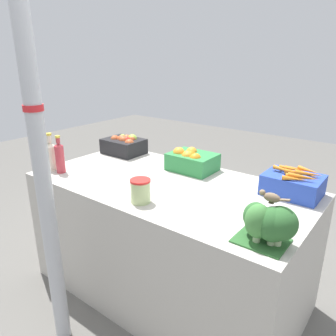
{
  "coord_description": "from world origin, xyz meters",
  "views": [
    {
      "loc": [
        1.17,
        -1.52,
        1.59
      ],
      "look_at": [
        0.0,
        0.0,
        0.91
      ],
      "focal_mm": 35.0,
      "sensor_mm": 36.0,
      "label": 1
    }
  ],
  "objects_px": {
    "pickle_jar": "(141,191)",
    "juice_bottle_cloudy": "(51,155)",
    "sparrow_bird": "(271,197)",
    "juice_bottle_ruby": "(60,157)",
    "carrot_crate": "(293,184)",
    "orange_crate": "(191,160)",
    "apple_crate": "(124,145)",
    "support_pole": "(33,109)",
    "broccoli_pile": "(270,223)"
  },
  "relations": [
    {
      "from": "carrot_crate",
      "to": "juice_bottle_cloudy",
      "type": "bearing_deg",
      "value": -158.4
    },
    {
      "from": "apple_crate",
      "to": "carrot_crate",
      "type": "height_order",
      "value": "same"
    },
    {
      "from": "support_pole",
      "to": "juice_bottle_ruby",
      "type": "xyz_separation_m",
      "value": [
        -0.46,
        0.41,
        -0.42
      ]
    },
    {
      "from": "support_pole",
      "to": "juice_bottle_ruby",
      "type": "height_order",
      "value": "support_pole"
    },
    {
      "from": "apple_crate",
      "to": "carrot_crate",
      "type": "bearing_deg",
      "value": -0.12
    },
    {
      "from": "pickle_jar",
      "to": "sparrow_bird",
      "type": "distance_m",
      "value": 0.72
    },
    {
      "from": "support_pole",
      "to": "carrot_crate",
      "type": "height_order",
      "value": "support_pole"
    },
    {
      "from": "juice_bottle_cloudy",
      "to": "apple_crate",
      "type": "bearing_deg",
      "value": 78.08
    },
    {
      "from": "broccoli_pile",
      "to": "pickle_jar",
      "type": "height_order",
      "value": "broccoli_pile"
    },
    {
      "from": "juice_bottle_ruby",
      "to": "pickle_jar",
      "type": "distance_m",
      "value": 0.75
    },
    {
      "from": "support_pole",
      "to": "orange_crate",
      "type": "distance_m",
      "value": 1.11
    },
    {
      "from": "juice_bottle_cloudy",
      "to": "support_pole",
      "type": "bearing_deg",
      "value": -36.24
    },
    {
      "from": "apple_crate",
      "to": "pickle_jar",
      "type": "bearing_deg",
      "value": -39.92
    },
    {
      "from": "juice_bottle_cloudy",
      "to": "pickle_jar",
      "type": "distance_m",
      "value": 0.86
    },
    {
      "from": "sparrow_bird",
      "to": "broccoli_pile",
      "type": "bearing_deg",
      "value": 137.96
    },
    {
      "from": "carrot_crate",
      "to": "broccoli_pile",
      "type": "bearing_deg",
      "value": -81.6
    },
    {
      "from": "apple_crate",
      "to": "juice_bottle_ruby",
      "type": "bearing_deg",
      "value": -92.22
    },
    {
      "from": "support_pole",
      "to": "pickle_jar",
      "type": "distance_m",
      "value": 0.67
    },
    {
      "from": "orange_crate",
      "to": "apple_crate",
      "type": "bearing_deg",
      "value": 179.22
    },
    {
      "from": "support_pole",
      "to": "broccoli_pile",
      "type": "bearing_deg",
      "value": 22.18
    },
    {
      "from": "juice_bottle_ruby",
      "to": "support_pole",
      "type": "bearing_deg",
      "value": -41.86
    },
    {
      "from": "support_pole",
      "to": "carrot_crate",
      "type": "bearing_deg",
      "value": 47.15
    },
    {
      "from": "pickle_jar",
      "to": "sparrow_bird",
      "type": "relative_size",
      "value": 0.98
    },
    {
      "from": "broccoli_pile",
      "to": "sparrow_bird",
      "type": "height_order",
      "value": "sparrow_bird"
    },
    {
      "from": "broccoli_pile",
      "to": "sparrow_bird",
      "type": "relative_size",
      "value": 1.87
    },
    {
      "from": "juice_bottle_ruby",
      "to": "orange_crate",
      "type": "bearing_deg",
      "value": 40.47
    },
    {
      "from": "pickle_jar",
      "to": "juice_bottle_cloudy",
      "type": "bearing_deg",
      "value": 178.6
    },
    {
      "from": "pickle_jar",
      "to": "orange_crate",
      "type": "bearing_deg",
      "value": 96.81
    },
    {
      "from": "carrot_crate",
      "to": "apple_crate",
      "type": "bearing_deg",
      "value": 179.88
    },
    {
      "from": "orange_crate",
      "to": "pickle_jar",
      "type": "height_order",
      "value": "orange_crate"
    },
    {
      "from": "pickle_jar",
      "to": "sparrow_bird",
      "type": "bearing_deg",
      "value": 3.0
    },
    {
      "from": "carrot_crate",
      "to": "sparrow_bird",
      "type": "height_order",
      "value": "sparrow_bird"
    },
    {
      "from": "apple_crate",
      "to": "sparrow_bird",
      "type": "height_order",
      "value": "sparrow_bird"
    },
    {
      "from": "juice_bottle_cloudy",
      "to": "carrot_crate",
      "type": "bearing_deg",
      "value": 21.6
    },
    {
      "from": "apple_crate",
      "to": "juice_bottle_cloudy",
      "type": "bearing_deg",
      "value": -101.92
    },
    {
      "from": "broccoli_pile",
      "to": "juice_bottle_ruby",
      "type": "bearing_deg",
      "value": -179.89
    },
    {
      "from": "carrot_crate",
      "to": "support_pole",
      "type": "bearing_deg",
      "value": -132.85
    },
    {
      "from": "juice_bottle_ruby",
      "to": "pickle_jar",
      "type": "height_order",
      "value": "juice_bottle_ruby"
    },
    {
      "from": "juice_bottle_ruby",
      "to": "sparrow_bird",
      "type": "height_order",
      "value": "juice_bottle_ruby"
    },
    {
      "from": "carrot_crate",
      "to": "broccoli_pile",
      "type": "relative_size",
      "value": 1.24
    },
    {
      "from": "carrot_crate",
      "to": "juice_bottle_cloudy",
      "type": "relative_size",
      "value": 1.2
    },
    {
      "from": "broccoli_pile",
      "to": "orange_crate",
      "type": "bearing_deg",
      "value": 143.68
    },
    {
      "from": "juice_bottle_cloudy",
      "to": "sparrow_bird",
      "type": "relative_size",
      "value": 1.93
    },
    {
      "from": "juice_bottle_ruby",
      "to": "carrot_crate",
      "type": "bearing_deg",
      "value": 23.03
    },
    {
      "from": "apple_crate",
      "to": "juice_bottle_ruby",
      "type": "height_order",
      "value": "juice_bottle_ruby"
    },
    {
      "from": "carrot_crate",
      "to": "juice_bottle_ruby",
      "type": "distance_m",
      "value": 1.5
    },
    {
      "from": "broccoli_pile",
      "to": "juice_bottle_ruby",
      "type": "xyz_separation_m",
      "value": [
        -1.47,
        -0.0,
        0.01
      ]
    },
    {
      "from": "carrot_crate",
      "to": "broccoli_pile",
      "type": "xyz_separation_m",
      "value": [
        0.09,
        -0.58,
        0.03
      ]
    },
    {
      "from": "broccoli_pile",
      "to": "pickle_jar",
      "type": "relative_size",
      "value": 1.91
    },
    {
      "from": "pickle_jar",
      "to": "broccoli_pile",
      "type": "bearing_deg",
      "value": 1.89
    }
  ]
}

